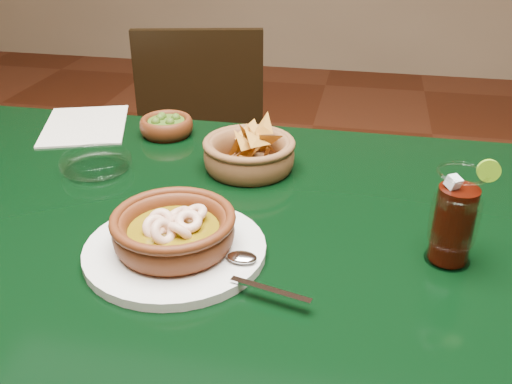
% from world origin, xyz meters
% --- Properties ---
extents(dining_table, '(1.20, 0.80, 0.75)m').
position_xyz_m(dining_table, '(0.00, 0.00, 0.65)').
color(dining_table, black).
rests_on(dining_table, ground).
extents(dining_chair, '(0.48, 0.48, 0.86)m').
position_xyz_m(dining_chair, '(-0.17, 0.70, 0.47)').
color(dining_chair, black).
rests_on(dining_chair, ground).
extents(shrimp_plate, '(0.33, 0.26, 0.08)m').
position_xyz_m(shrimp_plate, '(0.04, -0.12, 0.78)').
color(shrimp_plate, silver).
rests_on(shrimp_plate, dining_table).
extents(chip_basket, '(0.20, 0.20, 0.12)m').
position_xyz_m(chip_basket, '(0.09, 0.18, 0.78)').
color(chip_basket, brown).
rests_on(chip_basket, dining_table).
extents(guacamole_ramekin, '(0.13, 0.13, 0.04)m').
position_xyz_m(guacamole_ramekin, '(-0.12, 0.31, 0.77)').
color(guacamole_ramekin, '#481E0C').
rests_on(guacamole_ramekin, dining_table).
extents(cola_drink, '(0.14, 0.14, 0.16)m').
position_xyz_m(cola_drink, '(0.42, -0.05, 0.82)').
color(cola_drink, white).
rests_on(cola_drink, dining_table).
extents(glass_ashtray, '(0.14, 0.14, 0.03)m').
position_xyz_m(glass_ashtray, '(-0.19, 0.12, 0.77)').
color(glass_ashtray, white).
rests_on(glass_ashtray, dining_table).
extents(paper_menu, '(0.24, 0.27, 0.00)m').
position_xyz_m(paper_menu, '(-0.31, 0.32, 0.75)').
color(paper_menu, beige).
rests_on(paper_menu, dining_table).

